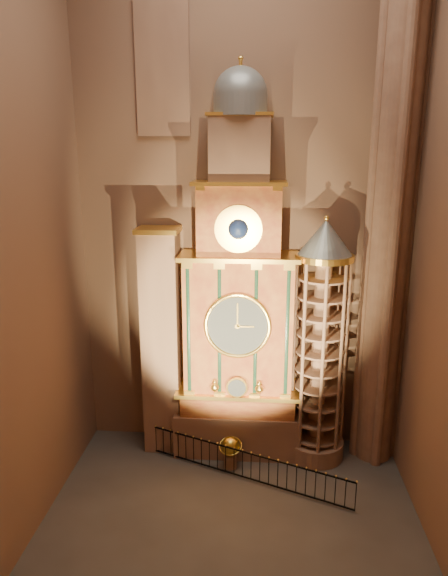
# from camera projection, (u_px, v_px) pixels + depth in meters

# --- Properties ---
(floor) EXTENTS (14.00, 14.00, 0.00)m
(floor) POSITION_uv_depth(u_px,v_px,m) (231.00, 523.00, 18.93)
(floor) COLOR #383330
(floor) RESTS_ON ground
(wall_back) EXTENTS (22.00, 0.00, 22.00)m
(wall_back) POSITION_uv_depth(u_px,v_px,m) (241.00, 207.00, 21.92)
(wall_back) COLOR brown
(wall_back) RESTS_ON floor
(wall_left) EXTENTS (0.00, 22.00, 22.00)m
(wall_left) POSITION_uv_depth(u_px,v_px,m) (17.00, 223.00, 16.65)
(wall_left) COLOR brown
(wall_left) RESTS_ON floor
(astronomical_clock) EXTENTS (5.60, 2.41, 16.70)m
(astronomical_clock) POSITION_uv_depth(u_px,v_px,m) (239.00, 310.00, 22.02)
(astronomical_clock) COLOR #8C634C
(astronomical_clock) RESTS_ON floor
(portrait_tower) EXTENTS (1.80, 1.60, 10.20)m
(portrait_tower) POSITION_uv_depth(u_px,v_px,m) (162.00, 341.00, 22.67)
(portrait_tower) COLOR #8C634C
(portrait_tower) RESTS_ON floor
(stair_turret) EXTENTS (2.50, 2.50, 10.80)m
(stair_turret) POSITION_uv_depth(u_px,v_px,m) (320.00, 345.00, 21.87)
(stair_turret) COLOR #8C634C
(stair_turret) RESTS_ON floor
(gothic_pier) EXTENTS (2.04, 2.04, 22.00)m
(gothic_pier) POSITION_uv_depth(u_px,v_px,m) (392.00, 210.00, 20.51)
(gothic_pier) COLOR #8C634C
(gothic_pier) RESTS_ON floor
(stained_glass_window) EXTENTS (2.20, 0.14, 5.20)m
(stained_glass_window) POSITION_uv_depth(u_px,v_px,m) (162.00, 69.00, 20.67)
(stained_glass_window) COLOR navy
(stained_glass_window) RESTS_ON wall_back
(celestial_globe) EXTENTS (1.14, 1.10, 1.45)m
(celestial_globe) POSITION_uv_depth(u_px,v_px,m) (230.00, 449.00, 22.05)
(celestial_globe) COLOR #8C634C
(celestial_globe) RESTS_ON floor
(iron_railing) EXTENTS (8.69, 3.62, 1.25)m
(iron_railing) POSITION_uv_depth(u_px,v_px,m) (242.00, 464.00, 21.32)
(iron_railing) COLOR black
(iron_railing) RESTS_ON floor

